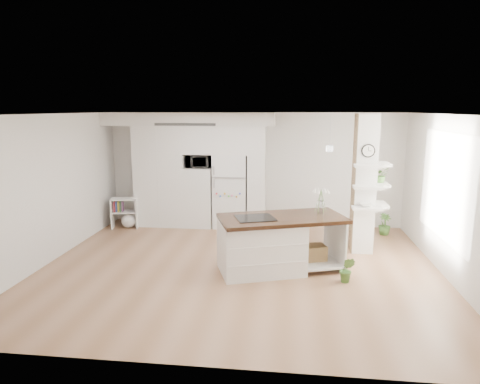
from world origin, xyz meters
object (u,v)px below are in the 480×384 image
object	(u,v)px
refrigerator	(231,191)
floor_plant_a	(347,270)
bookshelf	(126,215)
kitchen_island	(268,243)

from	to	relation	value
refrigerator	floor_plant_a	distance (m)	3.96
refrigerator	bookshelf	size ratio (longest dim) A/B	2.44
refrigerator	floor_plant_a	world-z (taller)	refrigerator
kitchen_island	floor_plant_a	bearing A→B (deg)	-34.88
refrigerator	floor_plant_a	xyz separation A→B (m)	(2.35, -3.13, -0.65)
kitchen_island	bookshelf	world-z (taller)	kitchen_island
kitchen_island	bookshelf	bearing A→B (deg)	126.72
kitchen_island	floor_plant_a	distance (m)	1.39
refrigerator	kitchen_island	distance (m)	2.97
kitchen_island	floor_plant_a	world-z (taller)	kitchen_island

